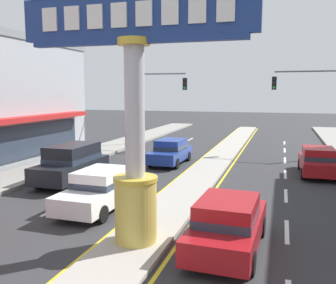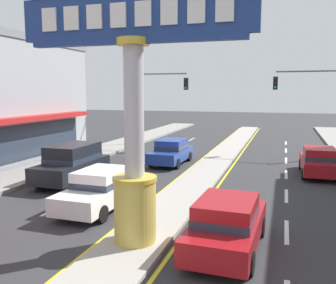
# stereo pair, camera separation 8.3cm
# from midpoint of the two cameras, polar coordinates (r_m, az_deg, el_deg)

# --- Properties ---
(median_strip) EXTENTS (1.95, 52.00, 0.14)m
(median_strip) POSITION_cam_midpoint_polar(r_m,az_deg,el_deg) (21.87, 6.09, -4.03)
(median_strip) COLOR #A39E93
(median_strip) RESTS_ON ground
(sidewalk_left) EXTENTS (2.89, 60.00, 0.18)m
(sidewalk_left) POSITION_cam_midpoint_polar(r_m,az_deg,el_deg) (23.49, -17.10, -3.47)
(sidewalk_left) COLOR gray
(sidewalk_left) RESTS_ON ground
(lane_markings) EXTENTS (8.69, 52.00, 0.01)m
(lane_markings) POSITION_cam_midpoint_polar(r_m,az_deg,el_deg) (20.59, 5.36, -4.95)
(lane_markings) COLOR silver
(lane_markings) RESTS_ON ground
(district_sign) EXTENTS (6.81, 1.29, 7.18)m
(district_sign) POSITION_cam_midpoint_polar(r_m,az_deg,el_deg) (10.58, -5.34, 3.89)
(district_sign) COLOR gold
(district_sign) RESTS_ON median_strip
(traffic_light_left_side) EXTENTS (4.86, 0.46, 6.20)m
(traffic_light_left_side) POSITION_cam_midpoint_polar(r_m,az_deg,el_deg) (30.34, -2.71, 7.22)
(traffic_light_left_side) COLOR slate
(traffic_light_left_side) RESTS_ON ground
(traffic_light_right_side) EXTENTS (4.86, 0.46, 6.20)m
(traffic_light_right_side) POSITION_cam_midpoint_polar(r_m,az_deg,el_deg) (27.98, 21.66, 6.65)
(traffic_light_right_side) COLOR slate
(traffic_light_right_side) RESTS_ON ground
(sedan_far_right_lane) EXTENTS (1.89, 4.33, 1.53)m
(sedan_far_right_lane) POSITION_cam_midpoint_polar(r_m,az_deg,el_deg) (21.72, 21.81, -2.70)
(sedan_far_right_lane) COLOR maroon
(sedan_far_right_lane) RESTS_ON ground
(suv_near_left_lane) EXTENTS (1.97, 4.60, 1.90)m
(suv_near_left_lane) POSITION_cam_midpoint_polar(r_m,az_deg,el_deg) (19.17, -14.59, -3.13)
(suv_near_left_lane) COLOR black
(suv_near_left_lane) RESTS_ON ground
(sedan_mid_left_lane) EXTENTS (1.92, 4.34, 1.53)m
(sedan_mid_left_lane) POSITION_cam_midpoint_polar(r_m,az_deg,el_deg) (14.73, -10.47, -7.04)
(sedan_mid_left_lane) COLOR white
(sedan_mid_left_lane) RESTS_ON ground
(sedan_far_left_oncoming) EXTENTS (1.98, 4.37, 1.53)m
(sedan_far_left_oncoming) POSITION_cam_midpoint_polar(r_m,az_deg,el_deg) (10.99, 8.91, -12.17)
(sedan_far_left_oncoming) COLOR maroon
(sedan_far_left_oncoming) RESTS_ON ground
(sedan_kerb_right) EXTENTS (1.90, 4.33, 1.53)m
(sedan_kerb_right) POSITION_cam_midpoint_polar(r_m,az_deg,el_deg) (23.35, 0.27, -1.45)
(sedan_kerb_right) COLOR navy
(sedan_kerb_right) RESTS_ON ground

